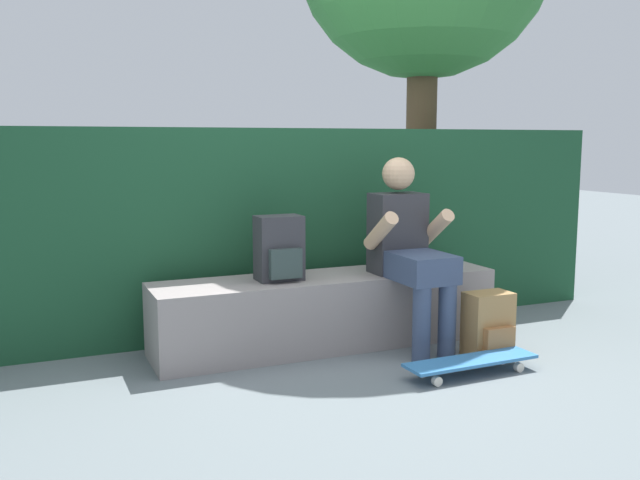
{
  "coord_description": "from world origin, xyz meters",
  "views": [
    {
      "loc": [
        -1.76,
        -3.64,
        1.31
      ],
      "look_at": [
        0.01,
        0.46,
        0.67
      ],
      "focal_mm": 38.86,
      "sensor_mm": 36.0,
      "label": 1
    }
  ],
  "objects_px": {
    "bench_main": "(327,311)",
    "person_skater": "(409,246)",
    "skateboard_near_person": "(471,362)",
    "backpack_on_bench": "(280,249)",
    "backpack_on_ground": "(489,326)"
  },
  "relations": [
    {
      "from": "person_skater",
      "to": "backpack_on_ground",
      "type": "xyz_separation_m",
      "value": [
        0.34,
        -0.39,
        -0.46
      ]
    },
    {
      "from": "person_skater",
      "to": "backpack_on_ground",
      "type": "relative_size",
      "value": 3.02
    },
    {
      "from": "person_skater",
      "to": "skateboard_near_person",
      "type": "distance_m",
      "value": 0.85
    },
    {
      "from": "skateboard_near_person",
      "to": "backpack_on_ground",
      "type": "xyz_separation_m",
      "value": [
        0.29,
        0.23,
        0.12
      ]
    },
    {
      "from": "bench_main",
      "to": "backpack_on_ground",
      "type": "distance_m",
      "value": 1.02
    },
    {
      "from": "person_skater",
      "to": "backpack_on_ground",
      "type": "distance_m",
      "value": 0.69
    },
    {
      "from": "person_skater",
      "to": "backpack_on_ground",
      "type": "bearing_deg",
      "value": -48.82
    },
    {
      "from": "backpack_on_bench",
      "to": "backpack_on_ground",
      "type": "xyz_separation_m",
      "value": [
        1.13,
        -0.6,
        -0.46
      ]
    },
    {
      "from": "bench_main",
      "to": "person_skater",
      "type": "bearing_deg",
      "value": -25.34
    },
    {
      "from": "bench_main",
      "to": "person_skater",
      "type": "xyz_separation_m",
      "value": [
        0.47,
        -0.22,
        0.43
      ]
    },
    {
      "from": "skateboard_near_person",
      "to": "person_skater",
      "type": "bearing_deg",
      "value": 94.63
    },
    {
      "from": "skateboard_near_person",
      "to": "backpack_on_bench",
      "type": "bearing_deg",
      "value": 135.26
    },
    {
      "from": "bench_main",
      "to": "backpack_on_bench",
      "type": "xyz_separation_m",
      "value": [
        -0.32,
        -0.01,
        0.42
      ]
    },
    {
      "from": "person_skater",
      "to": "bench_main",
      "type": "bearing_deg",
      "value": 154.66
    },
    {
      "from": "bench_main",
      "to": "skateboard_near_person",
      "type": "xyz_separation_m",
      "value": [
        0.52,
        -0.84,
        -0.15
      ]
    }
  ]
}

